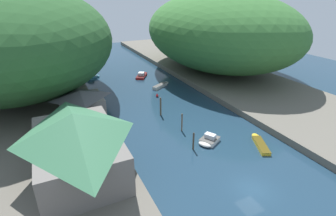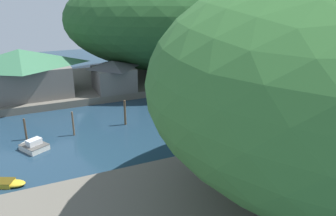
{
  "view_description": "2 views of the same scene",
  "coord_description": "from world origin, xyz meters",
  "views": [
    {
      "loc": [
        -18.43,
        -16.62,
        20.37
      ],
      "look_at": [
        -0.45,
        20.9,
        1.6
      ],
      "focal_mm": 28.0,
      "sensor_mm": 36.0,
      "label": 1
    },
    {
      "loc": [
        37.06,
        10.36,
        16.44
      ],
      "look_at": [
        1.35,
        26.75,
        2.49
      ],
      "focal_mm": 35.0,
      "sensor_mm": 36.0,
      "label": 2
    }
  ],
  "objects": [
    {
      "name": "water_surface",
      "position": [
        0.0,
        30.0,
        0.0
      ],
      "size": [
        130.0,
        130.0,
        0.0
      ],
      "primitive_type": "plane",
      "color": "#1E384C",
      "rests_on": "ground"
    },
    {
      "name": "boat_navy_launch",
      "position": [
        -8.24,
        49.01,
        0.41
      ],
      "size": [
        4.35,
        3.19,
        1.35
      ],
      "rotation": [
        0.0,
        0.0,
        5.11
      ],
      "color": "teal",
      "rests_on": "water_surface"
    },
    {
      "name": "boat_white_cruiser",
      "position": [
        7.49,
        6.86,
        0.25
      ],
      "size": [
        3.59,
        5.69,
        0.51
      ],
      "rotation": [
        0.0,
        0.0,
        5.83
      ],
      "color": "gold",
      "rests_on": "water_surface"
    },
    {
      "name": "mooring_post_middle",
      "position": [
        -1.44,
        21.87,
        1.71
      ],
      "size": [
        0.29,
        0.29,
        3.4
      ],
      "color": "brown",
      "rests_on": "water_surface"
    },
    {
      "name": "person_on_quay",
      "position": [
        -12.5,
        4.0,
        2.07
      ],
      "size": [
        0.35,
        0.44,
        1.69
      ],
      "rotation": [
        0.0,
        0.0,
        1.18
      ],
      "color": "#282D3D",
      "rests_on": "left_bank"
    },
    {
      "name": "channel_buoy_near",
      "position": [
        1.45,
        30.13,
        0.34
      ],
      "size": [
        0.57,
        0.57,
        0.86
      ],
      "color": "red",
      "rests_on": "water_surface"
    },
    {
      "name": "boathouse_shed",
      "position": [
        -14.31,
        24.08,
        3.59
      ],
      "size": [
        7.1,
        6.54,
        4.85
      ],
      "color": "slate",
      "rests_on": "left_bank"
    },
    {
      "name": "mooring_post_second",
      "position": [
        -0.8,
        15.16,
        1.54
      ],
      "size": [
        0.23,
        0.23,
        3.07
      ],
      "color": "brown",
      "rests_on": "water_surface"
    },
    {
      "name": "mooring_post_nearest",
      "position": [
        -1.85,
        9.86,
        1.36
      ],
      "size": [
        0.25,
        0.25,
        2.7
      ],
      "color": "#4C3D2D",
      "rests_on": "water_surface"
    },
    {
      "name": "left_bank",
      "position": [
        -22.08,
        30.0,
        0.55
      ],
      "size": [
        22.0,
        120.0,
        1.1
      ],
      "color": "#666056",
      "rests_on": "ground"
    },
    {
      "name": "hillside_left",
      "position": [
        -23.18,
        44.03,
        11.6
      ],
      "size": [
        37.16,
        52.02,
        21.01
      ],
      "color": "#285628",
      "rests_on": "left_bank"
    },
    {
      "name": "person_by_boathouse",
      "position": [
        -13.06,
        14.57,
        2.07
      ],
      "size": [
        0.32,
        0.43,
        1.69
      ],
      "rotation": [
        0.0,
        0.0,
        1.28
      ],
      "color": "#282D3D",
      "rests_on": "left_bank"
    },
    {
      "name": "boat_far_right_bank",
      "position": [
        3.61,
        44.98,
        0.38
      ],
      "size": [
        4.92,
        6.19,
        1.27
      ],
      "rotation": [
        0.0,
        0.0,
        5.72
      ],
      "color": "red",
      "rests_on": "water_surface"
    },
    {
      "name": "waterfront_building",
      "position": [
        -16.79,
        10.44,
        4.88
      ],
      "size": [
        9.48,
        14.97,
        7.31
      ],
      "color": "slate",
      "rests_on": "left_bank"
    },
    {
      "name": "boat_near_quay",
      "position": [
        4.93,
        35.59,
        0.35
      ],
      "size": [
        5.28,
        3.84,
        0.7
      ],
      "rotation": [
        0.0,
        0.0,
        5.27
      ],
      "color": "silver",
      "rests_on": "water_surface"
    },
    {
      "name": "hillside_right",
      "position": [
        23.18,
        39.94,
        10.82
      ],
      "size": [
        33.76,
        47.26,
        19.46
      ],
      "color": "#387033",
      "rests_on": "right_bank"
    },
    {
      "name": "right_bank",
      "position": [
        22.08,
        30.0,
        0.55
      ],
      "size": [
        22.0,
        120.0,
        1.1
      ],
      "color": "#666056",
      "rests_on": "ground"
    },
    {
      "name": "boat_moored_right",
      "position": [
        1.05,
        10.36,
        0.41
      ],
      "size": [
        3.95,
        3.5,
        1.29
      ],
      "rotation": [
        0.0,
        0.0,
        2.08
      ],
      "color": "silver",
      "rests_on": "water_surface"
    }
  ]
}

